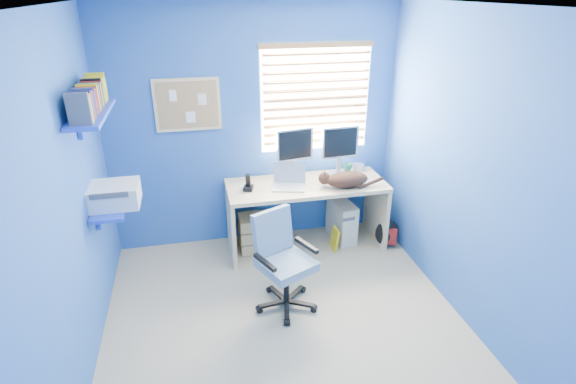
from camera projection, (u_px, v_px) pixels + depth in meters
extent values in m
cube|color=tan|center=(287.00, 328.00, 3.76)|extent=(3.00, 3.20, 0.00)
cube|color=white|center=(287.00, 5.00, 2.71)|extent=(3.00, 3.20, 0.00)
cube|color=#2059B4|center=(254.00, 130.00, 4.65)|extent=(3.00, 0.01, 2.50)
cube|color=#2059B4|center=(372.00, 355.00, 1.82)|extent=(3.00, 0.01, 2.50)
cube|color=#2059B4|center=(64.00, 214.00, 2.94)|extent=(0.01, 3.20, 2.50)
cube|color=#2059B4|center=(473.00, 176.00, 3.53)|extent=(0.01, 3.20, 2.50)
cube|color=#CDB881|center=(306.00, 215.00, 4.81)|extent=(1.65, 0.65, 0.74)
cube|color=silver|center=(289.00, 178.00, 4.52)|extent=(0.39, 0.34, 0.22)
cube|color=silver|center=(294.00, 153.00, 4.71)|extent=(0.41, 0.19, 0.54)
cube|color=silver|center=(339.00, 151.00, 4.78)|extent=(0.41, 0.14, 0.54)
cube|color=black|center=(248.00, 182.00, 4.48)|extent=(0.12, 0.13, 0.17)
imported|color=#267658|center=(347.00, 168.00, 4.92)|extent=(0.10, 0.09, 0.10)
cylinder|color=silver|center=(358.00, 167.00, 4.98)|extent=(0.13, 0.13, 0.07)
ellipsoid|color=black|center=(347.00, 179.00, 4.56)|extent=(0.48, 0.32, 0.16)
cube|color=beige|center=(342.00, 220.00, 5.01)|extent=(0.24, 0.46, 0.45)
cube|color=tan|center=(256.00, 233.00, 4.81)|extent=(0.35, 0.28, 0.41)
cube|color=yellow|center=(335.00, 239.00, 4.85)|extent=(0.03, 0.17, 0.24)
ellipsoid|color=black|center=(387.00, 233.00, 4.90)|extent=(0.32, 0.29, 0.31)
cylinder|color=black|center=(286.00, 303.00, 4.01)|extent=(0.67, 0.67, 0.06)
cylinder|color=black|center=(286.00, 285.00, 3.93)|extent=(0.07, 0.07, 0.34)
cube|color=#85A0BC|center=(286.00, 264.00, 3.84)|extent=(0.55, 0.55, 0.08)
cube|color=#85A0BC|center=(273.00, 231.00, 3.88)|extent=(0.37, 0.21, 0.39)
cube|color=white|center=(315.00, 98.00, 4.65)|extent=(1.15, 0.01, 1.10)
cube|color=#AA733E|center=(316.00, 99.00, 4.62)|extent=(1.10, 0.03, 1.00)
cube|color=#CDB881|center=(188.00, 105.00, 4.38)|extent=(0.64, 0.02, 0.52)
cube|color=tan|center=(188.00, 105.00, 4.38)|extent=(0.58, 0.01, 0.46)
cube|color=blue|center=(110.00, 207.00, 3.77)|extent=(0.26, 0.55, 0.03)
cube|color=silver|center=(113.00, 195.00, 3.73)|extent=(0.42, 0.34, 0.18)
cube|color=blue|center=(92.00, 113.00, 3.43)|extent=(0.24, 0.90, 0.03)
cube|color=navy|center=(87.00, 97.00, 3.38)|extent=(0.15, 0.80, 0.22)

